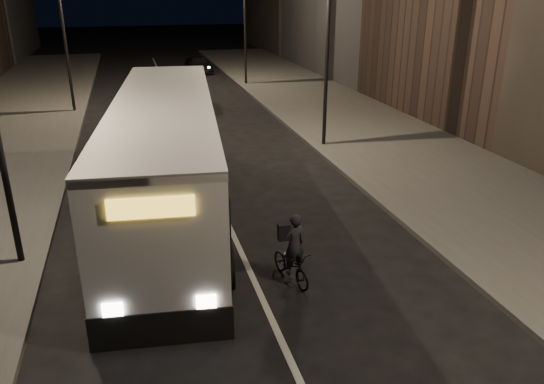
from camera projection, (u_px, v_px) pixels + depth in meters
ground at (272, 321)px, 11.42m from camera, size 180.00×180.00×0.00m
sidewalk_right at (365, 130)px, 26.03m from camera, size 7.00×70.00×0.16m
streetlight_right_mid at (322, 21)px, 21.53m from camera, size 1.20×0.44×8.12m
streetlight_right_far at (241, 6)px, 35.91m from camera, size 1.20×0.44×8.12m
streetlight_left_far at (66, 13)px, 27.94m from camera, size 1.20×0.44×8.12m
city_bus at (166, 153)px, 16.08m from camera, size 4.29×13.65×3.62m
cyclist_on_bicycle at (292, 259)px, 12.72m from camera, size 0.92×1.68×1.83m
car_near at (192, 97)px, 30.49m from camera, size 2.05×4.36×1.44m
car_mid at (143, 92)px, 31.88m from camera, size 1.74×4.48×1.45m
car_far at (198, 65)px, 43.38m from camera, size 2.14×4.39×1.23m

